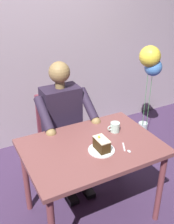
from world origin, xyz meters
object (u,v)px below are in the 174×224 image
(dining_table, at_px, (92,155))
(balloon_display, at_px, (150,70))
(coffee_cup, at_px, (115,127))
(cake_slice, at_px, (102,144))
(chair, at_px, (59,131))
(dessert_spoon, at_px, (127,149))
(seated_person, at_px, (65,125))

(dining_table, height_order, balloon_display, balloon_display)
(dining_table, relative_size, coffee_cup, 9.39)
(cake_slice, xyz_separation_m, balloon_display, (-1.17, -0.88, 0.16))
(chair, relative_size, balloon_display, 0.72)
(dining_table, distance_m, dessert_spoon, 0.29)
(dining_table, height_order, dessert_spoon, dessert_spoon)
(coffee_cup, distance_m, balloon_display, 1.16)
(dessert_spoon, bearing_deg, coffee_cup, -103.73)
(balloon_display, bearing_deg, dessert_spoon, 44.06)
(coffee_cup, bearing_deg, chair, -65.88)
(chair, relative_size, coffee_cup, 7.76)
(dessert_spoon, bearing_deg, balloon_display, -135.94)
(seated_person, relative_size, cake_slice, 8.98)
(dining_table, height_order, seated_person, seated_person)
(balloon_display, bearing_deg, dining_table, 33.05)
(dining_table, distance_m, seated_person, 0.55)
(chair, relative_size, cake_slice, 6.35)
(seated_person, xyz_separation_m, cake_slice, (-0.03, 0.64, 0.15))
(coffee_cup, bearing_deg, dining_table, 19.30)
(dining_table, distance_m, coffee_cup, 0.32)
(chair, bearing_deg, balloon_display, -177.00)
(cake_slice, bearing_deg, dessert_spoon, 155.94)
(chair, xyz_separation_m, balloon_display, (-1.20, -0.06, 0.47))
(dining_table, bearing_deg, seated_person, -90.00)
(seated_person, height_order, balloon_display, seated_person)
(dining_table, relative_size, chair, 1.21)
(chair, relative_size, dessert_spoon, 6.41)
(cake_slice, bearing_deg, balloon_display, -143.10)
(chair, distance_m, coffee_cup, 0.74)
(dining_table, xyz_separation_m, seated_person, (0.00, -0.55, 0.00))
(dining_table, xyz_separation_m, dessert_spoon, (-0.21, 0.18, 0.09))
(chair, xyz_separation_m, cake_slice, (-0.03, 0.81, 0.31))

